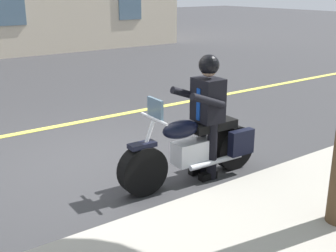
% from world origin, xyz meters
% --- Properties ---
extents(ground_plane, '(80.00, 80.00, 0.00)m').
position_xyz_m(ground_plane, '(0.00, 0.00, 0.00)').
color(ground_plane, '#333335').
extents(lane_center_stripe, '(60.00, 0.16, 0.01)m').
position_xyz_m(lane_center_stripe, '(0.00, -2.00, 0.01)').
color(lane_center_stripe, '#E5DB4C').
rests_on(lane_center_stripe, ground_plane).
extents(motorcycle_main, '(2.22, 0.63, 1.26)m').
position_xyz_m(motorcycle_main, '(-0.87, 1.42, 0.45)').
color(motorcycle_main, black).
rests_on(motorcycle_main, ground_plane).
extents(rider_main, '(0.63, 0.56, 1.74)m').
position_xyz_m(rider_main, '(-1.06, 1.42, 1.04)').
color(rider_main, black).
rests_on(rider_main, ground_plane).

